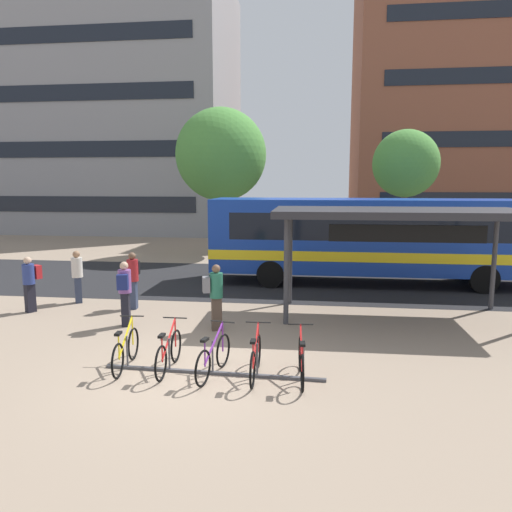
% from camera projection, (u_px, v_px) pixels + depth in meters
% --- Properties ---
extents(ground, '(200.00, 200.00, 0.00)m').
position_uv_depth(ground, '(189.00, 373.00, 9.77)').
color(ground, gray).
extents(bus_lane_asphalt, '(80.00, 7.20, 0.01)m').
position_uv_depth(bus_lane_asphalt, '(251.00, 280.00, 18.95)').
color(bus_lane_asphalt, '#232326').
rests_on(bus_lane_asphalt, ground).
extents(city_bus, '(12.04, 2.65, 3.20)m').
position_uv_depth(city_bus, '(374.00, 237.00, 18.10)').
color(city_bus, '#14389E').
rests_on(city_bus, ground).
extents(bike_rack, '(4.53, 0.25, 0.70)m').
position_uv_depth(bike_rack, '(213.00, 370.00, 9.70)').
color(bike_rack, '#47474C').
rests_on(bike_rack, ground).
extents(parked_bicycle_yellow_0, '(0.52, 1.72, 0.99)m').
position_uv_depth(parked_bicycle_yellow_0, '(126.00, 350.00, 9.97)').
color(parked_bicycle_yellow_0, black).
rests_on(parked_bicycle_yellow_0, ground).
extents(parked_bicycle_red_1, '(0.52, 1.72, 0.99)m').
position_uv_depth(parked_bicycle_red_1, '(169.00, 353.00, 9.84)').
color(parked_bicycle_red_1, black).
rests_on(parked_bicycle_red_1, ground).
extents(parked_bicycle_purple_2, '(0.54, 1.70, 0.99)m').
position_uv_depth(parked_bicycle_purple_2, '(213.00, 357.00, 9.58)').
color(parked_bicycle_purple_2, black).
rests_on(parked_bicycle_purple_2, ground).
extents(parked_bicycle_red_3, '(0.52, 1.72, 0.99)m').
position_uv_depth(parked_bicycle_red_3, '(256.00, 359.00, 9.51)').
color(parked_bicycle_red_3, black).
rests_on(parked_bicycle_red_3, ground).
extents(parked_bicycle_red_4, '(0.52, 1.72, 0.99)m').
position_uv_depth(parked_bicycle_red_4, '(301.00, 361.00, 9.37)').
color(parked_bicycle_red_4, black).
rests_on(parked_bicycle_red_4, ground).
extents(transit_shelter, '(6.95, 3.14, 3.08)m').
position_uv_depth(transit_shelter, '(398.00, 216.00, 13.46)').
color(transit_shelter, '#38383D').
rests_on(transit_shelter, ground).
extents(commuter_teal_pack_0, '(0.53, 0.61, 1.68)m').
position_uv_depth(commuter_teal_pack_0, '(77.00, 273.00, 15.36)').
color(commuter_teal_pack_0, '#2D3851').
rests_on(commuter_teal_pack_0, ground).
extents(commuter_grey_pack_1, '(0.59, 0.46, 1.74)m').
position_uv_depth(commuter_grey_pack_1, '(215.00, 293.00, 12.45)').
color(commuter_grey_pack_1, '#47382D').
rests_on(commuter_grey_pack_1, ground).
extents(commuter_black_pack_2, '(0.37, 0.55, 1.74)m').
position_uv_depth(commuter_black_pack_2, '(133.00, 276.00, 14.62)').
color(commuter_black_pack_2, '#2D3851').
rests_on(commuter_black_pack_2, ground).
extents(commuter_navy_pack_3, '(0.41, 0.57, 1.75)m').
position_uv_depth(commuter_navy_pack_3, '(125.00, 289.00, 12.81)').
color(commuter_navy_pack_3, black).
rests_on(commuter_navy_pack_3, ground).
extents(commuter_red_pack_4, '(0.53, 0.61, 1.66)m').
position_uv_depth(commuter_red_pack_4, '(30.00, 280.00, 14.24)').
color(commuter_red_pack_4, black).
rests_on(commuter_red_pack_4, ground).
extents(street_tree_0, '(4.72, 4.72, 7.64)m').
position_uv_depth(street_tree_0, '(221.00, 155.00, 25.16)').
color(street_tree_0, brown).
rests_on(street_tree_0, ground).
extents(street_tree_1, '(3.23, 3.23, 6.38)m').
position_uv_depth(street_tree_1, '(406.00, 164.00, 23.75)').
color(street_tree_1, brown).
rests_on(street_tree_1, ground).
extents(building_left_wing, '(21.73, 11.73, 18.96)m').
position_uv_depth(building_left_wing, '(96.00, 111.00, 38.85)').
color(building_left_wing, gray).
rests_on(building_left_wing, ground).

